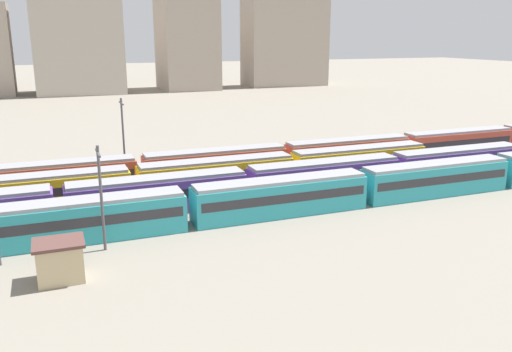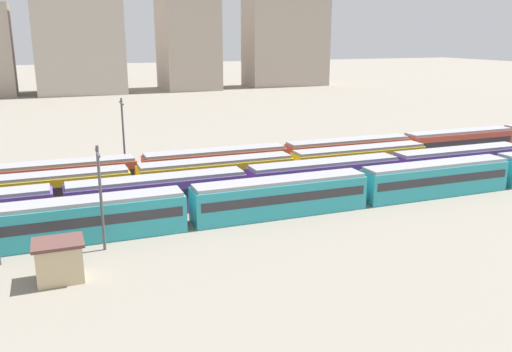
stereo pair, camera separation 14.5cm
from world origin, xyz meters
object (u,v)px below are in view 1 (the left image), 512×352
at_px(train_track_1, 394,169).
at_px(signal_hut, 60,260).
at_px(train_track_0, 500,171).
at_px(train_track_2, 217,175).
at_px(catenary_pole_1, 123,136).
at_px(catenary_pole_0, 101,193).
at_px(train_track_3, 405,147).

distance_m(train_track_1, signal_hut, 40.23).
xyz_separation_m(train_track_0, train_track_2, (-31.76, 10.40, -0.00)).
height_order(train_track_1, train_track_2, same).
relative_size(train_track_1, catenary_pole_1, 11.05).
bearing_deg(catenary_pole_0, signal_hut, -127.49).
bearing_deg(train_track_2, catenary_pole_0, -136.37).
bearing_deg(train_track_3, signal_hut, -153.91).
xyz_separation_m(train_track_1, train_track_3, (9.25, 10.40, 0.00)).
distance_m(catenary_pole_0, signal_hut, 6.84).
height_order(train_track_2, train_track_3, same).
height_order(train_track_3, signal_hut, train_track_3).
bearing_deg(catenary_pole_0, train_track_2, 43.63).
bearing_deg(train_track_1, signal_hut, -161.44).
bearing_deg(signal_hut, train_track_0, 8.76).
xyz_separation_m(train_track_0, catenary_pole_1, (-40.95, 18.82, 3.74)).
relative_size(train_track_2, train_track_3, 0.50).
distance_m(train_track_3, signal_hut, 52.76).
bearing_deg(train_track_1, catenary_pole_1, 155.41).
distance_m(train_track_2, catenary_pole_0, 19.54).
distance_m(catenary_pole_1, signal_hut, 28.01).
bearing_deg(train_track_2, train_track_0, -18.13).
height_order(train_track_2, signal_hut, train_track_2).
height_order(train_track_0, catenary_pole_0, catenary_pole_0).
xyz_separation_m(catenary_pole_0, signal_hut, (-3.60, -4.69, -3.44)).
distance_m(train_track_2, train_track_3, 30.27).
height_order(train_track_0, train_track_2, same).
bearing_deg(train_track_1, train_track_0, -24.92).
distance_m(train_track_3, catenary_pole_1, 39.31).
relative_size(train_track_3, catenary_pole_1, 11.05).
bearing_deg(catenary_pole_0, train_track_0, 3.65).
xyz_separation_m(train_track_2, catenary_pole_0, (-13.97, -13.31, 3.09)).
xyz_separation_m(train_track_0, train_track_3, (-1.94, 15.60, 0.00)).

